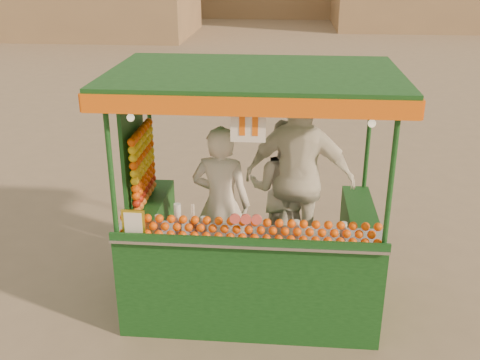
# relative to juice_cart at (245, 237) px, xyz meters

# --- Properties ---
(ground) EXTENTS (90.00, 90.00, 0.00)m
(ground) POSITION_rel_juice_cart_xyz_m (0.07, 0.06, -0.79)
(ground) COLOR #746553
(ground) RESTS_ON ground
(juice_cart) EXTENTS (2.68, 1.74, 2.43)m
(juice_cart) POSITION_rel_juice_cart_xyz_m (0.00, 0.00, 0.00)
(juice_cart) COLOR #103B15
(juice_cart) RESTS_ON ground
(vendor_left) EXTENTS (0.64, 0.47, 1.62)m
(vendor_left) POSITION_rel_juice_cart_xyz_m (-0.25, 0.11, 0.31)
(vendor_left) COLOR silver
(vendor_left) RESTS_ON ground
(vendor_middle) EXTENTS (0.84, 0.71, 1.55)m
(vendor_middle) POSITION_rel_juice_cart_xyz_m (0.35, 0.64, 0.27)
(vendor_middle) COLOR silver
(vendor_middle) RESTS_ON ground
(vendor_right) EXTENTS (1.20, 0.65, 1.94)m
(vendor_right) POSITION_rel_juice_cart_xyz_m (0.53, 0.45, 0.46)
(vendor_right) COLOR white
(vendor_right) RESTS_ON ground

